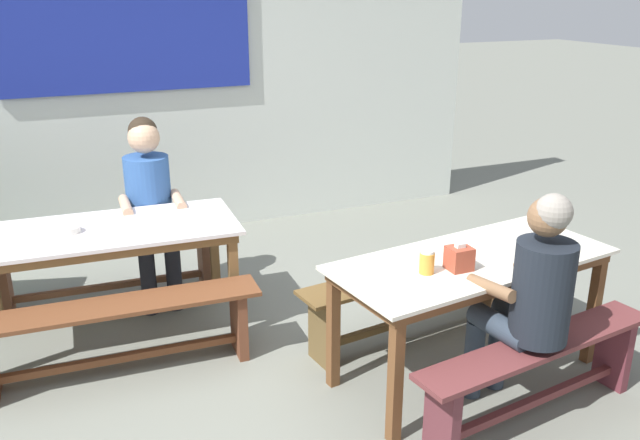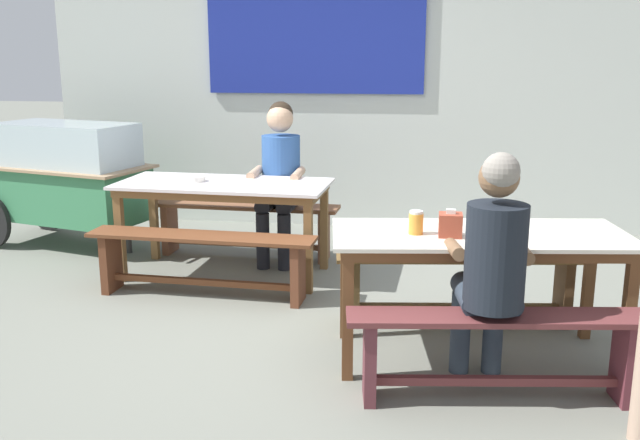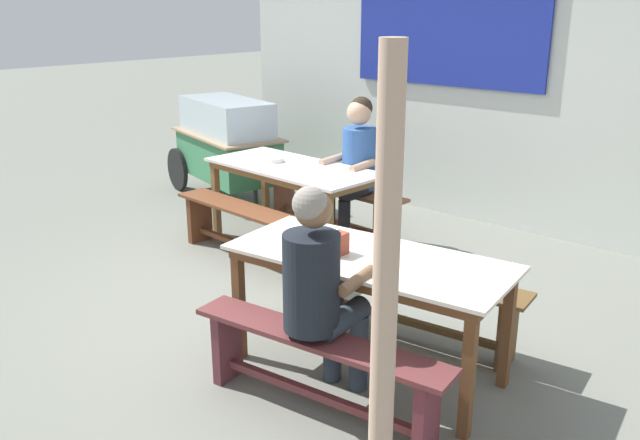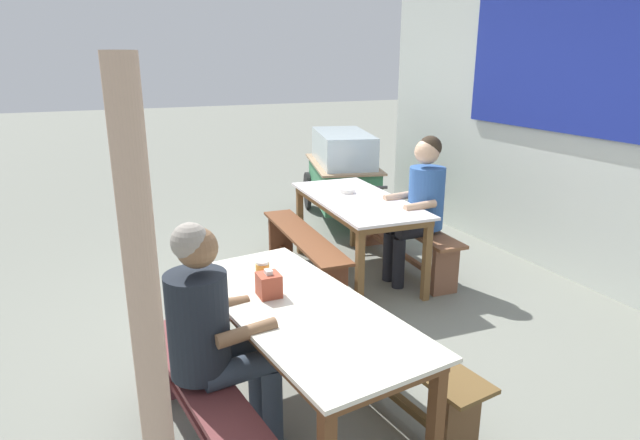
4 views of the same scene
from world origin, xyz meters
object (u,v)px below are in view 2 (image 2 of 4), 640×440
food_cart (67,175)px  condiment_jar (416,223)px  bench_near_front (498,344)px  dining_table_far (224,192)px  person_near_front (492,261)px  dining_table_near (479,246)px  person_center_facing (280,171)px  tissue_box (450,225)px  bench_far_back (245,221)px  bench_far_front (202,255)px  bench_near_back (459,279)px  soup_bowl (196,179)px

food_cart → condiment_jar: 3.79m
food_cart → bench_near_front: bearing=-34.8°
dining_table_far → person_near_front: 2.61m
dining_table_near → person_center_facing: size_ratio=1.29×
person_near_front → tissue_box: person_near_front is taller
bench_near_front → person_center_facing: person_center_facing is taller
bench_far_back → person_near_front: size_ratio=1.28×
bench_far_front → bench_near_back: (1.83, -0.26, -0.01)m
tissue_box → condiment_jar: tissue_box is taller
tissue_box → condiment_jar: bearing=172.3°
condiment_jar → tissue_box: bearing=-7.7°
bench_near_back → person_center_facing: (-1.45, 1.25, 0.47)m
bench_far_front → soup_bowl: (-0.20, 0.54, 0.46)m
bench_far_back → condiment_jar: bearing=-52.4°
soup_bowl → bench_far_back: bearing=64.8°
bench_near_back → soup_bowl: (-2.03, 0.80, 0.47)m
bench_near_back → tissue_box: tissue_box is taller
dining_table_far → person_center_facing: 0.59m
bench_near_front → bench_far_front: bearing=146.3°
tissue_box → condiment_jar: 0.19m
food_cart → person_near_front: size_ratio=1.49×
bench_far_front → person_near_front: (1.93, -1.25, 0.41)m
bench_far_back → soup_bowl: 0.74m
bench_far_back → tissue_box: 2.63m
food_cart → person_center_facing: person_center_facing is taller
condiment_jar → soup_bowl: 2.24m
dining_table_far → soup_bowl: 0.24m
bench_far_back → bench_near_front: same height
bench_far_back → person_center_facing: bearing=-12.6°
dining_table_near → soup_bowl: bearing=147.6°
bench_near_front → soup_bowl: bearing=139.4°
dining_table_near → person_center_facing: bearing=130.5°
food_cart → condiment_jar: size_ratio=14.43×
bench_far_front → person_near_front: bearing=-32.9°
person_center_facing → tissue_box: bearing=-54.5°
person_near_front → tissue_box: bearing=119.2°
bench_far_back → tissue_box: tissue_box is taller
condiment_jar → soup_bowl: bearing=140.9°
person_center_facing → person_near_front: 2.73m
person_near_front → condiment_jar: bearing=135.5°
bench_near_front → person_near_front: bearing=123.4°
person_near_front → bench_far_back: bearing=129.0°
dining_table_near → bench_near_back: bearing=97.7°
person_near_front → person_center_facing: bearing=124.6°
person_near_front → tissue_box: 0.42m
bench_far_front → bench_near_front: 2.37m
bench_far_front → food_cart: (-1.64, 1.19, 0.34)m
bench_near_back → food_cart: bearing=157.3°
condiment_jar → soup_bowl: condiment_jar is taller
bench_far_back → person_near_front: (1.88, -2.32, 0.41)m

